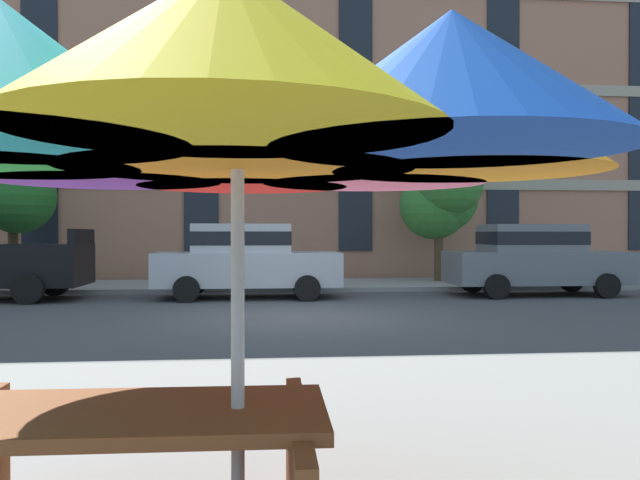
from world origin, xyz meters
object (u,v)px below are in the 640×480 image
object	(u,v)px
sedan_gray	(534,258)
street_tree_middle	(441,195)
street_tree_left	(11,192)
picnic_table	(120,474)
patio_umbrella	(237,115)
sedan_silver	(246,259)

from	to	relation	value
sedan_gray	street_tree_middle	size ratio (longest dim) A/B	1.07
street_tree_left	picnic_table	distance (m)	16.88
patio_umbrella	picnic_table	world-z (taller)	patio_umbrella
street_tree_left	street_tree_middle	xyz separation A→B (m)	(12.31, 0.68, 0.04)
sedan_gray	street_tree_middle	distance (m)	4.21
street_tree_middle	sedan_gray	bearing A→B (deg)	-69.06
sedan_silver	street_tree_middle	size ratio (longest dim) A/B	1.07
patio_umbrella	picnic_table	size ratio (longest dim) A/B	1.83
sedan_silver	sedan_gray	xyz separation A→B (m)	(7.20, 0.00, 0.00)
sedan_silver	picnic_table	size ratio (longest dim) A/B	2.41
sedan_silver	patio_umbrella	size ratio (longest dim) A/B	1.32
sedan_gray	street_tree_left	world-z (taller)	street_tree_left
street_tree_left	patio_umbrella	size ratio (longest dim) A/B	1.16
street_tree_middle	patio_umbrella	xyz separation A→B (m)	(-5.63, -16.26, -0.67)
sedan_gray	picnic_table	xyz separation A→B (m)	(-7.51, -12.68, -0.46)
patio_umbrella	picnic_table	distance (m)	1.66
street_tree_left	patio_umbrella	world-z (taller)	street_tree_left
sedan_silver	patio_umbrella	distance (m)	12.75
sedan_gray	patio_umbrella	world-z (taller)	patio_umbrella
street_tree_middle	patio_umbrella	distance (m)	17.22
sedan_gray	picnic_table	world-z (taller)	sedan_gray
sedan_silver	street_tree_middle	distance (m)	7.07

